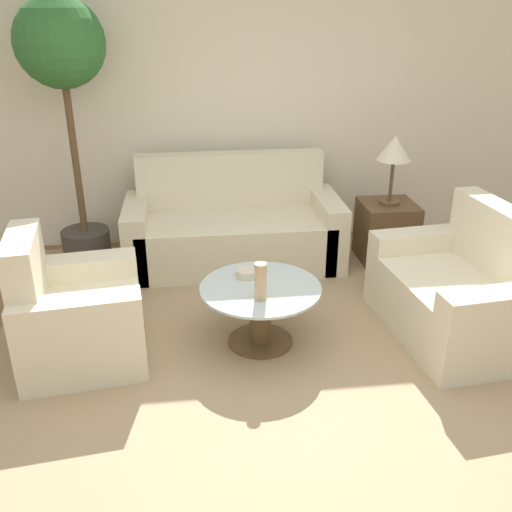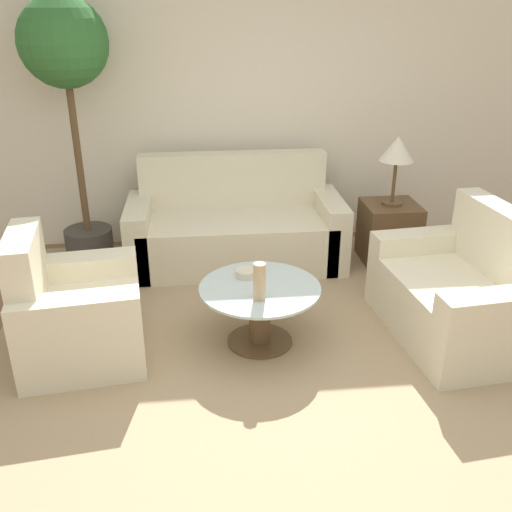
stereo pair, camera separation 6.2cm
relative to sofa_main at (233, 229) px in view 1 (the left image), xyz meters
name	(u,v)px [view 1 (the left image)]	position (x,y,z in m)	size (l,w,h in m)	color
ground_plane	(286,404)	(0.13, -2.11, -0.30)	(14.00, 14.00, 0.00)	brown
wall_back	(240,105)	(0.13, 0.56, 1.00)	(10.00, 0.06, 2.60)	beige
rug	(260,342)	(0.07, -1.42, -0.29)	(3.71, 3.68, 0.01)	tan
sofa_main	(233,229)	(0.00, 0.00, 0.00)	(1.89, 0.83, 0.94)	beige
armchair	(73,319)	(-1.17, -1.45, 0.00)	(0.86, 0.90, 0.90)	beige
loveseat	(462,295)	(1.49, -1.45, 0.00)	(0.91, 1.29, 0.92)	beige
coffee_table	(260,307)	(0.07, -1.42, -0.02)	(0.82, 0.82, 0.44)	brown
side_table	(386,232)	(1.38, -0.16, -0.03)	(0.48, 0.48, 0.54)	brown
table_lamp	(394,151)	(1.38, -0.16, 0.71)	(0.30, 0.30, 0.60)	brown
potted_plant	(64,73)	(-1.33, 0.12, 1.35)	(0.71, 0.71, 2.24)	#3D3833
vase	(261,282)	(0.04, -1.60, 0.26)	(0.08, 0.08, 0.25)	tan
bowl	(246,273)	(-0.01, -1.26, 0.16)	(0.14, 0.14, 0.05)	beige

